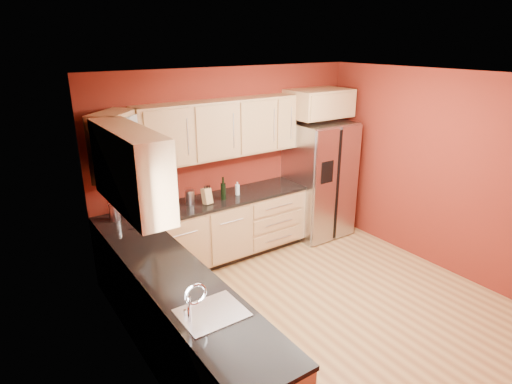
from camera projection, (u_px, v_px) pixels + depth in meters
floor at (322, 309)px, 4.94m from camera, size 4.00×4.00×0.00m
ceiling at (337, 77)px, 4.06m from camera, size 4.00×4.00×0.00m
wall_back at (231, 162)px, 6.05m from camera, size 4.00×0.04×2.60m
wall_left at (146, 256)px, 3.44m from camera, size 0.04×4.00×2.60m
wall_right at (442, 173)px, 5.56m from camera, size 0.04×4.00×2.60m
base_cabinets_back at (209, 234)px, 5.82m from camera, size 2.90×0.60×0.88m
base_cabinets_left at (186, 331)px, 3.89m from camera, size 0.60×2.80×0.88m
countertop_back at (208, 202)px, 5.65m from camera, size 2.90×0.62×0.04m
countertop_left at (184, 287)px, 3.74m from camera, size 0.62×2.80×0.04m
upper_cabinets_back at (220, 129)px, 5.61m from camera, size 2.30×0.33×0.75m
upper_cabinets_left at (130, 168)px, 3.91m from camera, size 0.33×1.35×0.75m
corner_upper_cabinet at (116, 146)px, 4.73m from camera, size 0.67×0.67×0.75m
over_fridge_cabinet at (319, 103)px, 6.28m from camera, size 0.92×0.60×0.40m
refrigerator at (318, 179)px, 6.61m from camera, size 0.90×0.75×1.78m
window at (172, 251)px, 2.97m from camera, size 0.03×0.90×1.00m
sink_faucet at (211, 297)px, 3.29m from camera, size 0.50×0.42×0.30m
canister_left at (115, 212)px, 5.02m from camera, size 0.16×0.16×0.21m
canister_right at (190, 197)px, 5.51m from camera, size 0.15×0.15×0.19m
wine_bottle_a at (143, 202)px, 5.14m from camera, size 0.09×0.09×0.35m
wine_bottle_b at (223, 188)px, 5.65m from camera, size 0.08×0.08×0.31m
knife_block at (207, 196)px, 5.53m from camera, size 0.12×0.11×0.21m
soap_dispenser at (237, 188)px, 5.85m from camera, size 0.07×0.07×0.18m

